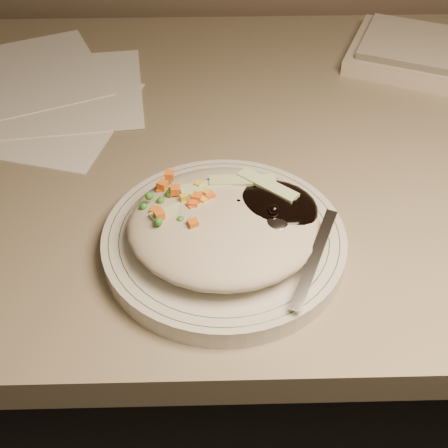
{
  "coord_description": "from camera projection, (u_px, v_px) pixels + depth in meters",
  "views": [
    {
      "loc": [
        -0.08,
        0.73,
        1.21
      ],
      "look_at": [
        -0.07,
        1.19,
        0.78
      ],
      "focal_mm": 50.0,
      "sensor_mm": 36.0,
      "label": 1
    }
  ],
  "objects": [
    {
      "name": "plate",
      "position": [
        224.0,
        242.0,
        0.64
      ],
      "size": [
        0.25,
        0.25,
        0.02
      ],
      "primitive_type": "cylinder",
      "color": "silver",
      "rests_on": "desk"
    },
    {
      "name": "plate_rim",
      "position": [
        224.0,
        235.0,
        0.63
      ],
      "size": [
        0.24,
        0.24,
        0.0
      ],
      "color": "#144723",
      "rests_on": "plate"
    },
    {
      "name": "desk",
      "position": [
        267.0,
        249.0,
        0.93
      ],
      "size": [
        1.4,
        0.7,
        0.74
      ],
      "color": "gray",
      "rests_on": "ground"
    },
    {
      "name": "papers",
      "position": [
        13.0,
        95.0,
        0.86
      ],
      "size": [
        0.4,
        0.37,
        0.0
      ],
      "color": "white",
      "rests_on": "desk"
    },
    {
      "name": "meal",
      "position": [
        228.0,
        220.0,
        0.62
      ],
      "size": [
        0.21,
        0.19,
        0.05
      ],
      "color": "#AEA58D",
      "rests_on": "plate"
    }
  ]
}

